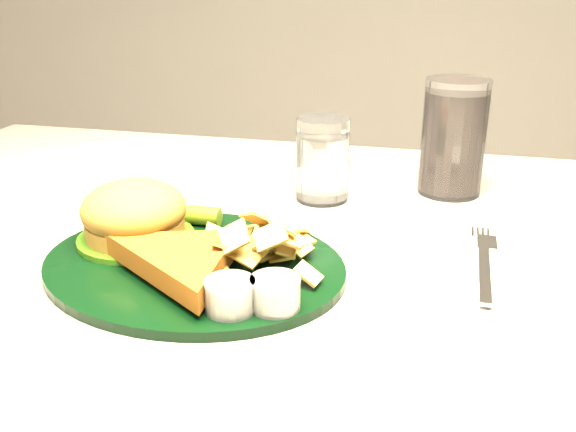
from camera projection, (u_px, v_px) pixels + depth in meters
The scene contains 6 objects.
dinner_plate at pixel (192, 238), 0.61m from camera, with size 0.30×0.25×0.07m, color black, non-canonical shape.
water_glass at pixel (323, 160), 0.78m from camera, with size 0.06×0.06×0.10m, color silver.
cola_glass at pixel (453, 138), 0.80m from camera, with size 0.08×0.08×0.14m, color black.
fork_napkin at pixel (484, 271), 0.60m from camera, with size 0.12×0.15×0.01m, color white, non-canonical shape.
spoon at pixel (113, 214), 0.74m from camera, with size 0.04×0.15×0.01m, color white, non-canonical shape.
ramekin at pixel (131, 190), 0.79m from camera, with size 0.04×0.04×0.03m, color white.
Camera 1 is at (0.15, -0.59, 1.03)m, focal length 40.00 mm.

